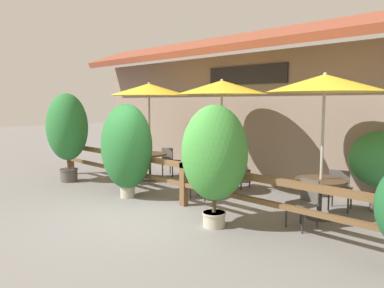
# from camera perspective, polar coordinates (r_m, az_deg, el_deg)

# --- Properties ---
(ground_plane) EXTENTS (60.00, 60.00, 0.00)m
(ground_plane) POSITION_cam_1_polar(r_m,az_deg,el_deg) (7.66, -7.02, -10.81)
(ground_plane) COLOR slate
(building_facade) EXTENTS (14.28, 1.49, 4.23)m
(building_facade) POSITION_cam_1_polar(r_m,az_deg,el_deg) (10.36, 11.06, 5.78)
(building_facade) COLOR gray
(building_facade) RESTS_ON ground
(patio_railing) EXTENTS (10.40, 0.14, 0.95)m
(patio_railing) POSITION_cam_1_polar(r_m,az_deg,el_deg) (8.16, -1.26, -4.65)
(patio_railing) COLOR brown
(patio_railing) RESTS_ON ground
(patio_umbrella_near) EXTENTS (2.26, 2.26, 2.82)m
(patio_umbrella_near) POSITION_cam_1_polar(r_m,az_deg,el_deg) (10.87, -6.57, 8.22)
(patio_umbrella_near) COLOR #B7B2A8
(patio_umbrella_near) RESTS_ON ground
(dining_table_near) EXTENTS (0.98, 0.98, 0.77)m
(dining_table_near) POSITION_cam_1_polar(r_m,az_deg,el_deg) (10.99, -6.44, -2.20)
(dining_table_near) COLOR #4C3826
(dining_table_near) RESTS_ON ground
(chair_near_streetside) EXTENTS (0.46, 0.46, 0.88)m
(chair_near_streetside) POSITION_cam_1_polar(r_m,az_deg,el_deg) (10.53, -9.66, -3.31)
(chair_near_streetside) COLOR #514C47
(chair_near_streetside) RESTS_ON ground
(chair_near_wallside) EXTENTS (0.49, 0.49, 0.88)m
(chair_near_wallside) POSITION_cam_1_polar(r_m,az_deg,el_deg) (11.49, -3.39, -2.41)
(chair_near_wallside) COLOR #514C47
(chair_near_wallside) RESTS_ON ground
(patio_umbrella_middle) EXTENTS (2.26, 2.26, 2.82)m
(patio_umbrella_middle) POSITION_cam_1_polar(r_m,az_deg,el_deg) (9.24, 4.57, 8.56)
(patio_umbrella_middle) COLOR #B7B2A8
(patio_umbrella_middle) RESTS_ON ground
(dining_table_middle) EXTENTS (0.98, 0.98, 0.77)m
(dining_table_middle) POSITION_cam_1_polar(r_m,az_deg,el_deg) (9.38, 4.46, -3.67)
(dining_table_middle) COLOR #4C3826
(dining_table_middle) RESTS_ON ground
(chair_middle_streetside) EXTENTS (0.51, 0.51, 0.88)m
(chair_middle_streetside) POSITION_cam_1_polar(r_m,az_deg,el_deg) (8.87, 1.68, -5.06)
(chair_middle_streetside) COLOR #514C47
(chair_middle_streetside) RESTS_ON ground
(chair_middle_wallside) EXTENTS (0.43, 0.43, 0.88)m
(chair_middle_wallside) POSITION_cam_1_polar(r_m,az_deg,el_deg) (9.95, 7.05, -3.84)
(chair_middle_wallside) COLOR #514C47
(chair_middle_wallside) RESTS_ON ground
(patio_umbrella_far) EXTENTS (2.26, 2.26, 2.82)m
(patio_umbrella_far) POSITION_cam_1_polar(r_m,az_deg,el_deg) (7.57, 19.57, 8.68)
(patio_umbrella_far) COLOR #B7B2A8
(patio_umbrella_far) RESTS_ON ground
(dining_table_far) EXTENTS (0.98, 0.98, 0.77)m
(dining_table_far) POSITION_cam_1_polar(r_m,az_deg,el_deg) (7.74, 19.02, -6.19)
(dining_table_far) COLOR #4C3826
(dining_table_far) RESTS_ON ground
(chair_far_streetside) EXTENTS (0.50, 0.50, 0.88)m
(chair_far_streetside) POSITION_cam_1_polar(r_m,az_deg,el_deg) (7.08, 16.79, -8.30)
(chair_far_streetside) COLOR #514C47
(chair_far_streetside) RESTS_ON ground
(chair_far_wallside) EXTENTS (0.51, 0.51, 0.88)m
(chair_far_wallside) POSITION_cam_1_polar(r_m,az_deg,el_deg) (8.41, 21.61, -6.16)
(chair_far_wallside) COLOR #514C47
(chair_far_wallside) RESTS_ON ground
(potted_plant_corner_fern) EXTENTS (1.24, 1.12, 2.51)m
(potted_plant_corner_fern) POSITION_cam_1_polar(r_m,az_deg,el_deg) (11.12, -18.49, 2.24)
(potted_plant_corner_fern) COLOR #564C47
(potted_plant_corner_fern) RESTS_ON ground
(potted_plant_tall_tropical) EXTENTS (1.28, 1.15, 2.22)m
(potted_plant_tall_tropical) POSITION_cam_1_polar(r_m,az_deg,el_deg) (8.93, -9.92, -0.47)
(potted_plant_tall_tropical) COLOR #B7AD99
(potted_plant_tall_tropical) RESTS_ON ground
(potted_plant_entrance_palm) EXTENTS (1.24, 1.12, 2.22)m
(potted_plant_entrance_palm) POSITION_cam_1_polar(r_m,az_deg,el_deg) (6.70, 3.43, -1.58)
(potted_plant_entrance_palm) COLOR #B7AD99
(potted_plant_entrance_palm) RESTS_ON ground
(potted_plant_small_flowering) EXTENTS (1.27, 1.14, 1.68)m
(potted_plant_small_flowering) POSITION_cam_1_polar(r_m,az_deg,el_deg) (8.53, 26.88, -2.28)
(potted_plant_small_flowering) COLOR #564C47
(potted_plant_small_flowering) RESTS_ON ground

